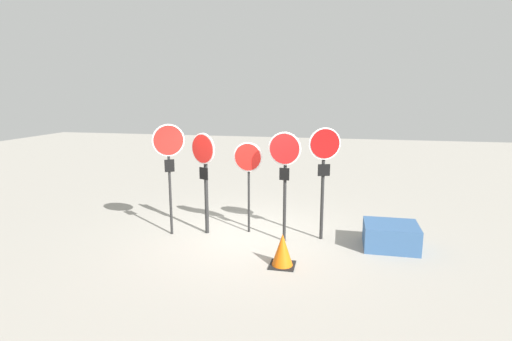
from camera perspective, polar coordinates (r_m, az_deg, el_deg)
name	(u,v)px	position (r m, az deg, el deg)	size (l,w,h in m)	color
ground_plane	(245,235)	(9.21, -1.53, -9.24)	(40.00, 40.00, 0.00)	gray
stop_sign_0	(169,152)	(8.99, -12.34, 2.55)	(0.60, 0.41, 2.53)	black
stop_sign_1	(204,166)	(8.98, -7.40, 0.70)	(0.63, 0.33, 2.32)	black
stop_sign_2	(248,164)	(8.97, -1.13, 0.89)	(0.67, 0.13, 2.11)	black
stop_sign_3	(285,163)	(8.41, 4.12, 1.02)	(0.70, 0.16, 2.40)	black
stop_sign_4	(324,160)	(8.62, 9.69, 1.43)	(0.66, 0.24, 2.48)	black
traffic_cone_0	(282,250)	(7.60, 3.80, -11.27)	(0.48, 0.48, 0.63)	black
storage_crate	(391,236)	(8.89, 18.68, -8.84)	(1.09, 0.91, 0.52)	#335684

